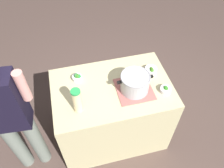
{
  "coord_description": "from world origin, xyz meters",
  "views": [
    {
      "loc": [
        0.35,
        1.39,
        2.61
      ],
      "look_at": [
        0.0,
        0.0,
        0.95
      ],
      "focal_mm": 35.98,
      "sensor_mm": 36.0,
      "label": 1
    }
  ],
  "objects_px": {
    "cooking_pot": "(135,82)",
    "broccoli_bowl_back": "(166,90)",
    "person_cook": "(11,118)",
    "lemonade_pitcher": "(77,101)",
    "broccoli_bowl_center": "(77,77)",
    "broccoli_bowl_front": "(151,70)"
  },
  "relations": [
    {
      "from": "lemonade_pitcher",
      "to": "broccoli_bowl_center",
      "type": "distance_m",
      "value": 0.39
    },
    {
      "from": "broccoli_bowl_front",
      "to": "lemonade_pitcher",
      "type": "bearing_deg",
      "value": 19.45
    },
    {
      "from": "lemonade_pitcher",
      "to": "broccoli_bowl_back",
      "type": "relative_size",
      "value": 2.46
    },
    {
      "from": "lemonade_pitcher",
      "to": "broccoli_bowl_center",
      "type": "relative_size",
      "value": 2.68
    },
    {
      "from": "lemonade_pitcher",
      "to": "broccoli_bowl_back",
      "type": "distance_m",
      "value": 0.86
    },
    {
      "from": "cooking_pot",
      "to": "broccoli_bowl_center",
      "type": "xyz_separation_m",
      "value": [
        0.52,
        -0.27,
        -0.07
      ]
    },
    {
      "from": "cooking_pot",
      "to": "broccoli_bowl_front",
      "type": "xyz_separation_m",
      "value": [
        -0.24,
        -0.18,
        -0.07
      ]
    },
    {
      "from": "broccoli_bowl_front",
      "to": "person_cook",
      "type": "height_order",
      "value": "person_cook"
    },
    {
      "from": "broccoli_bowl_front",
      "to": "person_cook",
      "type": "xyz_separation_m",
      "value": [
        1.4,
        0.23,
        -0.03
      ]
    },
    {
      "from": "broccoli_bowl_center",
      "to": "broccoli_bowl_back",
      "type": "xyz_separation_m",
      "value": [
        -0.81,
        0.37,
        -0.0
      ]
    },
    {
      "from": "cooking_pot",
      "to": "broccoli_bowl_back",
      "type": "bearing_deg",
      "value": 160.72
    },
    {
      "from": "person_cook",
      "to": "broccoli_bowl_front",
      "type": "bearing_deg",
      "value": -170.49
    },
    {
      "from": "broccoli_bowl_front",
      "to": "broccoli_bowl_center",
      "type": "distance_m",
      "value": 0.77
    },
    {
      "from": "cooking_pot",
      "to": "lemonade_pitcher",
      "type": "distance_m",
      "value": 0.58
    },
    {
      "from": "cooking_pot",
      "to": "lemonade_pitcher",
      "type": "height_order",
      "value": "lemonade_pitcher"
    },
    {
      "from": "cooking_pot",
      "to": "person_cook",
      "type": "relative_size",
      "value": 0.22
    },
    {
      "from": "lemonade_pitcher",
      "to": "person_cook",
      "type": "relative_size",
      "value": 0.16
    },
    {
      "from": "broccoli_bowl_back",
      "to": "person_cook",
      "type": "xyz_separation_m",
      "value": [
        1.45,
        -0.05,
        -0.03
      ]
    },
    {
      "from": "broccoli_bowl_front",
      "to": "person_cook",
      "type": "bearing_deg",
      "value": 9.51
    },
    {
      "from": "broccoli_bowl_center",
      "to": "person_cook",
      "type": "xyz_separation_m",
      "value": [
        0.64,
        0.32,
        -0.03
      ]
    },
    {
      "from": "broccoli_bowl_center",
      "to": "broccoli_bowl_back",
      "type": "distance_m",
      "value": 0.89
    },
    {
      "from": "broccoli_bowl_front",
      "to": "cooking_pot",
      "type": "bearing_deg",
      "value": 36.96
    }
  ]
}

